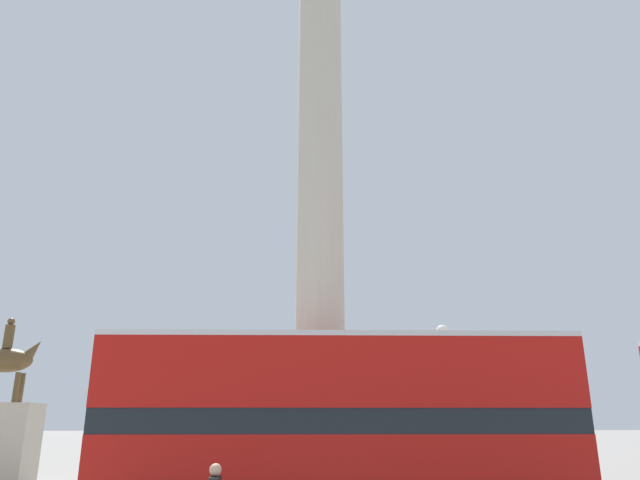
{
  "coord_description": "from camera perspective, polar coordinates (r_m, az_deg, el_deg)",
  "views": [
    {
      "loc": [
        -0.97,
        -17.69,
        2.46
      ],
      "look_at": [
        0.0,
        0.0,
        7.98
      ],
      "focal_mm": 32.0,
      "sensor_mm": 36.0,
      "label": 1
    }
  ],
  "objects": [
    {
      "name": "bus_a",
      "position": [
        14.12,
        1.87,
        -17.54
      ],
      "size": [
        11.09,
        2.98,
        4.35
      ],
      "rotation": [
        0.0,
        0.0,
        -0.03
      ],
      "color": "#B7140F",
      "rests_on": "ground_plane"
    },
    {
      "name": "monument_column",
      "position": [
        18.29,
        0.0,
        -2.88
      ],
      "size": [
        5.94,
        5.94,
        25.7
      ],
      "color": "#BCB29E",
      "rests_on": "ground_plane"
    },
    {
      "name": "street_lamp",
      "position": [
        16.6,
        12.64,
        -16.33
      ],
      "size": [
        0.38,
        0.38,
        4.98
      ],
      "color": "black",
      "rests_on": "ground_plane"
    }
  ]
}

